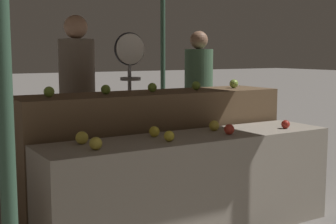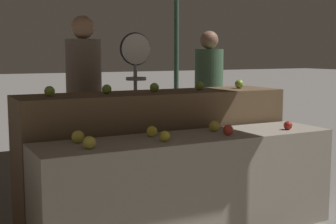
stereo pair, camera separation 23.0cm
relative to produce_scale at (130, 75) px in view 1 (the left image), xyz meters
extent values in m
cylinder|color=#33513D|center=(-1.61, -2.05, 0.06)|extent=(0.07, 0.07, 2.45)
cylinder|color=#33513D|center=(1.43, 1.80, 0.06)|extent=(0.07, 0.07, 2.45)
cube|color=gray|center=(-0.09, -1.23, -0.78)|extent=(2.34, 0.55, 0.76)
cube|color=brown|center=(-0.09, -0.63, -0.64)|extent=(2.34, 0.55, 1.05)
sphere|color=gold|center=(-0.91, -1.34, -0.36)|extent=(0.08, 0.08, 0.08)
sphere|color=gold|center=(-0.36, -1.33, -0.36)|extent=(0.08, 0.08, 0.08)
sphere|color=red|center=(0.18, -1.33, -0.36)|extent=(0.08, 0.08, 0.08)
sphere|color=#AD281E|center=(0.75, -1.34, -0.37)|extent=(0.07, 0.07, 0.07)
sphere|color=gold|center=(-0.92, -1.11, -0.36)|extent=(0.09, 0.09, 0.09)
sphere|color=gold|center=(-0.36, -1.12, -0.36)|extent=(0.08, 0.08, 0.08)
sphere|color=gold|center=(0.18, -1.13, -0.36)|extent=(0.08, 0.08, 0.08)
sphere|color=#84AD3D|center=(-0.99, -0.63, -0.08)|extent=(0.08, 0.08, 0.08)
sphere|color=#7AA338|center=(-0.53, -0.63, -0.08)|extent=(0.08, 0.08, 0.08)
sphere|color=#7AA338|center=(-0.10, -0.62, -0.08)|extent=(0.08, 0.08, 0.08)
sphere|color=#7AA338|center=(0.35, -0.63, -0.08)|extent=(0.08, 0.08, 0.08)
sphere|color=#8EB247|center=(0.79, -0.62, -0.07)|extent=(0.08, 0.08, 0.08)
cylinder|color=#99999E|center=(0.00, 0.01, -0.44)|extent=(0.04, 0.04, 1.45)
cylinder|color=black|center=(0.00, 0.01, 0.25)|extent=(0.32, 0.01, 0.32)
cylinder|color=silver|center=(0.00, -0.01, 0.25)|extent=(0.30, 0.02, 0.30)
cylinder|color=#99999E|center=(0.00, -0.01, 0.04)|extent=(0.01, 0.01, 0.14)
cylinder|color=#99999E|center=(0.00, -0.01, -0.03)|extent=(0.20, 0.20, 0.03)
cube|color=#2D2D38|center=(-0.43, 0.29, -0.76)|extent=(0.26, 0.16, 0.81)
cylinder|color=#756656|center=(-0.43, 0.29, 0.00)|extent=(0.35, 0.35, 0.71)
sphere|color=tan|center=(-0.43, 0.29, 0.47)|extent=(0.23, 0.23, 0.23)
cube|color=#2D2D38|center=(1.20, 0.56, -0.78)|extent=(0.28, 0.21, 0.76)
cylinder|color=#476B4C|center=(1.20, 0.56, -0.07)|extent=(0.41, 0.41, 0.66)
sphere|color=#936B51|center=(1.20, 0.56, 0.37)|extent=(0.22, 0.22, 0.22)
camera|label=1|loc=(-2.04, -4.09, 0.21)|focal=50.00mm
camera|label=2|loc=(-1.84, -4.21, 0.21)|focal=50.00mm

